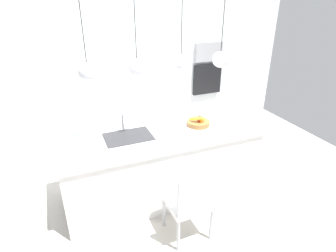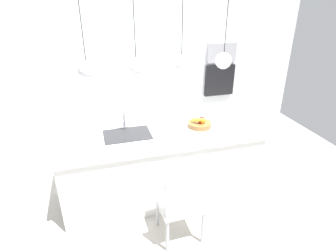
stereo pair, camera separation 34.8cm
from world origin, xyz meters
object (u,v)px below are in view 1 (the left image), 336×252
object	(u,v)px
fruit_bowl	(199,122)
chair_near	(190,201)
microwave	(209,52)
oven	(207,79)

from	to	relation	value
fruit_bowl	chair_near	size ratio (longest dim) A/B	0.34
microwave	oven	world-z (taller)	microwave
microwave	chair_near	size ratio (longest dim) A/B	0.62
fruit_bowl	oven	world-z (taller)	oven
fruit_bowl	microwave	bearing A→B (deg)	57.59
fruit_bowl	oven	xyz separation A→B (m)	(1.02, 1.61, 0.04)
oven	fruit_bowl	bearing A→B (deg)	-122.41
fruit_bowl	microwave	xyz separation A→B (m)	(1.02, 1.61, 0.54)
oven	chair_near	xyz separation A→B (m)	(-1.52, -2.43, -0.51)
fruit_bowl	microwave	world-z (taller)	microwave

